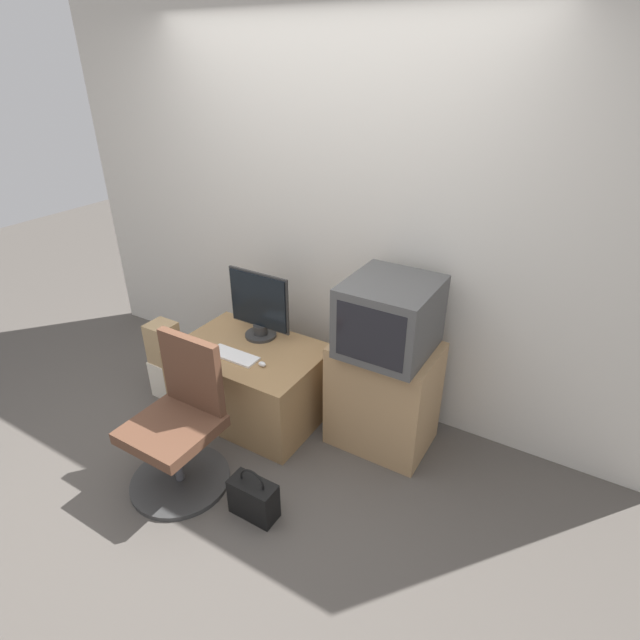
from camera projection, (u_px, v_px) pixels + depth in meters
name	position (u px, v px, depth m)	size (l,w,h in m)	color
ground_plane	(212.00, 495.00, 2.88)	(12.00, 12.00, 0.00)	#4C4742
wall_back	(329.00, 218.00, 3.26)	(4.40, 0.05, 2.60)	beige
desk	(252.00, 381.00, 3.43)	(0.97, 0.67, 0.52)	#937047
side_stand	(383.00, 394.00, 3.13)	(0.62, 0.46, 0.71)	#A37F56
main_monitor	(259.00, 307.00, 3.35)	(0.47, 0.22, 0.47)	#2D2D2D
keyboard	(234.00, 356.00, 3.22)	(0.34, 0.13, 0.01)	white
mouse	(262.00, 364.00, 3.12)	(0.05, 0.03, 0.03)	silver
crt_tv	(390.00, 317.00, 2.84)	(0.49, 0.53, 0.43)	#474747
office_chair	(180.00, 430.00, 2.84)	(0.58, 0.58, 0.90)	#333333
cardboard_box_lower	(169.00, 377.00, 3.67)	(0.20, 0.19, 0.29)	beige
cardboard_box_upper	(163.00, 343.00, 3.53)	(0.19, 0.18, 0.30)	#A3845B
handbag	(254.00, 498.00, 2.71)	(0.27, 0.13, 0.32)	black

